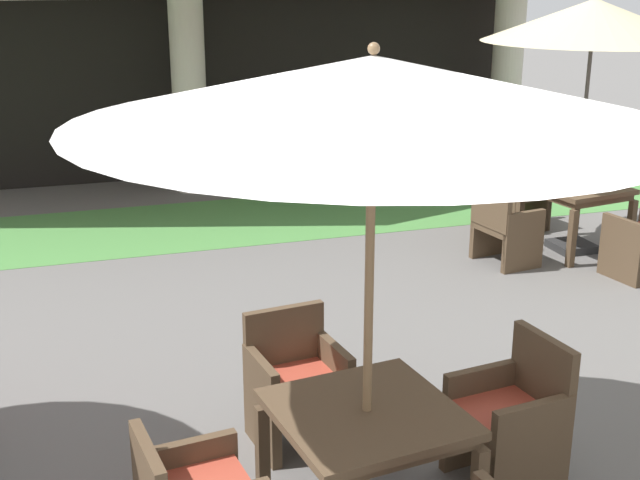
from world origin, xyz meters
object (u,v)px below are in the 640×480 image
Objects in this scene: patio_chair_mid_left_east at (511,419)px; patio_chair_far_back_north at (517,195)px; patio_umbrella_mid_left at (373,92)px; patio_chair_mid_left_north at (296,384)px; patio_table_far_back at (577,195)px; patio_umbrella_far_back at (594,22)px; patio_chair_far_back_west at (504,227)px; patio_table_mid_left at (366,425)px.

patio_chair_mid_left_east reaches higher than patio_chair_far_back_north.
patio_chair_far_back_north is (3.74, 4.79, -2.01)m from patio_umbrella_mid_left.
patio_chair_mid_left_north is 0.83× the size of patio_table_far_back.
patio_table_far_back is at bearing 90.00° from patio_chair_far_back_north.
patio_chair_mid_left_east is at bearing -128.27° from patio_umbrella_far_back.
patio_umbrella_mid_left is 1.08× the size of patio_umbrella_far_back.
patio_chair_far_back_west is (3.05, 2.70, -0.00)m from patio_chair_mid_left_north.
patio_chair_far_back_north is (3.74, 4.79, -0.21)m from patio_table_mid_left.
patio_chair_far_back_north is (-0.16, 0.96, -2.06)m from patio_umbrella_far_back.
patio_chair_mid_left_east reaches higher than patio_table_mid_left.
patio_chair_mid_left_north is at bearing -144.55° from patio_table_far_back.
patio_table_mid_left is at bearing -47.78° from patio_chair_far_back_west.
patio_chair_far_back_north is at bearing -142.42° from patio_chair_mid_left_north.
patio_umbrella_far_back is at bearing -90.00° from patio_table_far_back.
patio_umbrella_mid_left is (0.00, -0.00, 1.80)m from patio_table_mid_left.
patio_chair_mid_left_east is 1.38m from patio_chair_mid_left_north.
patio_chair_far_back_north is at bearing 99.19° from patio_table_far_back.
patio_umbrella_mid_left is 5.12m from patio_chair_far_back_west.
patio_umbrella_far_back is at bearing 44.51° from patio_table_mid_left.
patio_umbrella_far_back is (3.90, 3.83, 0.05)m from patio_umbrella_mid_left.
patio_table_mid_left is 1.00m from patio_chair_mid_left_east.
patio_table_far_back is 1.83m from patio_umbrella_far_back.
patio_chair_far_back_north reaches higher than patio_chair_far_back_west.
patio_umbrella_mid_left reaches higher than patio_chair_mid_left_north.
patio_chair_far_back_north is at bearing 134.89° from patio_chair_far_back_west.
patio_chair_mid_left_east is at bearing 50.13° from patio_chair_far_back_north.
patio_chair_far_back_north is at bearing -37.79° from patio_chair_mid_left_east.
patio_table_mid_left is 1.16× the size of patio_chair_mid_left_east.
patio_table_mid_left is 4.71m from patio_chair_far_back_west.
patio_chair_far_back_west is (-0.81, -1.12, -0.01)m from patio_chair_far_back_north.
patio_table_mid_left is 1.23× the size of patio_chair_mid_left_north.
patio_umbrella_mid_left is 3.45× the size of patio_chair_mid_left_north.
patio_umbrella_mid_left is at bearing -135.49° from patio_table_far_back.
patio_chair_far_back_north is (2.77, 4.67, -0.01)m from patio_chair_mid_left_east.
patio_chair_mid_left_north is at bearing -57.65° from patio_chair_far_back_west.
patio_table_far_back is at bearing -45.38° from patio_chair_mid_left_east.
patio_umbrella_far_back is at bearing 90.00° from patio_chair_far_back_north.
patio_chair_mid_left_east is 1.06× the size of patio_chair_mid_left_north.
patio_chair_far_back_west is at bearing 44.89° from patio_chair_far_back_north.
patio_chair_mid_left_east is 5.15m from patio_umbrella_far_back.
patio_table_mid_left is at bearing 42.82° from patio_chair_far_back_north.
patio_chair_far_back_west is at bearing -145.58° from patio_chair_mid_left_north.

